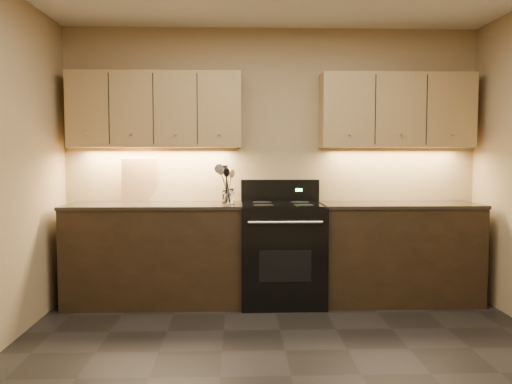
% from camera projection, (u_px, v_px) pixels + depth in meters
% --- Properties ---
extents(floor, '(4.00, 4.00, 0.00)m').
position_uv_depth(floor, '(291.00, 376.00, 3.39)').
color(floor, black).
rests_on(floor, ground).
extents(wall_back, '(4.00, 0.04, 2.60)m').
position_uv_depth(wall_back, '(272.00, 163.00, 5.29)').
color(wall_back, '#9E845D').
rests_on(wall_back, ground).
extents(counter_left, '(1.62, 0.62, 0.93)m').
position_uv_depth(counter_left, '(155.00, 254.00, 5.02)').
color(counter_left, black).
rests_on(counter_left, ground).
extents(counter_right, '(1.46, 0.62, 0.93)m').
position_uv_depth(counter_right, '(398.00, 252.00, 5.09)').
color(counter_right, black).
rests_on(counter_right, ground).
extents(stove, '(0.76, 0.68, 1.14)m').
position_uv_depth(stove, '(282.00, 252.00, 5.04)').
color(stove, black).
rests_on(stove, ground).
extents(upper_cab_left, '(1.60, 0.30, 0.70)m').
position_uv_depth(upper_cab_left, '(156.00, 110.00, 5.07)').
color(upper_cab_left, tan).
rests_on(upper_cab_left, wall_back).
extents(upper_cab_right, '(1.44, 0.30, 0.70)m').
position_uv_depth(upper_cab_right, '(396.00, 111.00, 5.15)').
color(upper_cab_right, tan).
rests_on(upper_cab_right, wall_back).
extents(outlet_plate, '(0.08, 0.01, 0.12)m').
position_uv_depth(outlet_plate, '(138.00, 182.00, 5.26)').
color(outlet_plate, '#B2B5BA').
rests_on(outlet_plate, wall_back).
extents(utensil_crock, '(0.14, 0.14, 0.14)m').
position_uv_depth(utensil_crock, '(228.00, 197.00, 5.01)').
color(utensil_crock, white).
rests_on(utensil_crock, counter_left).
extents(cutting_board, '(0.35, 0.18, 0.42)m').
position_uv_depth(cutting_board, '(139.00, 180.00, 5.21)').
color(cutting_board, tan).
rests_on(cutting_board, counter_left).
extents(wooden_spoon, '(0.14, 0.10, 0.31)m').
position_uv_depth(wooden_spoon, '(225.00, 186.00, 5.00)').
color(wooden_spoon, tan).
rests_on(wooden_spoon, utensil_crock).
extents(black_spoon, '(0.07, 0.15, 0.32)m').
position_uv_depth(black_spoon, '(227.00, 185.00, 5.03)').
color(black_spoon, black).
rests_on(black_spoon, utensil_crock).
extents(black_turner, '(0.14, 0.20, 0.37)m').
position_uv_depth(black_turner, '(229.00, 182.00, 4.98)').
color(black_turner, black).
rests_on(black_turner, utensil_crock).
extents(steel_spatula, '(0.20, 0.14, 0.35)m').
position_uv_depth(steel_spatula, '(230.00, 184.00, 5.02)').
color(steel_spatula, silver).
rests_on(steel_spatula, utensil_crock).
extents(steel_skimmer, '(0.22, 0.16, 0.37)m').
position_uv_depth(steel_skimmer, '(232.00, 183.00, 5.00)').
color(steel_skimmer, silver).
rests_on(steel_skimmer, utensil_crock).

